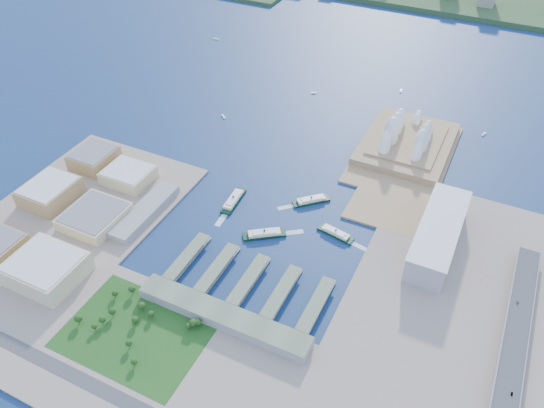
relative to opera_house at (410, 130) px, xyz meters
The scene contains 23 objects.
ground 300.75m from the opera_house, 110.56° to the right, with size 3000.00×3000.00×0.00m, color #11234F.
west_land 524.58m from the opera_house, 132.68° to the right, with size 220.00×390.00×3.00m, color gray.
south_land 502.05m from the opera_house, 102.09° to the right, with size 720.00×180.00×3.00m, color gray.
east_land 357.85m from the opera_house, 67.75° to the right, with size 240.00×500.00×3.00m, color gray.
peninsula 36.56m from the opera_house, 82.87° to the right, with size 135.00×220.00×3.00m, color #997A53.
opera_house is the anchor object (origin of this frame).
toaster_building 219.62m from the opera_house, 65.77° to the right, with size 45.00×155.00×35.00m, color #97979C.
expressway 392.63m from the opera_house, 60.16° to the right, with size 26.00×340.00×11.85m, color gray, non-canonical shape.
west_buildings 498.76m from the opera_house, 135.41° to the right, with size 200.00×280.00×27.00m, color #A68453, non-canonical shape.
ferry_wharves 367.50m from the opera_house, 104.38° to the right, with size 184.00×90.00×9.30m, color #5C684F, non-canonical shape.
terminal_building 425.27m from the opera_house, 102.24° to the right, with size 200.00×28.00×12.00m, color gray.
park 498.56m from the opera_house, 109.34° to the right, with size 150.00×110.00×16.00m, color #194714, non-canonical shape.
ferry_a 295.62m from the opera_house, 127.32° to the right, with size 14.36×56.42×10.67m, color black, non-canonical shape.
ferry_b 206.50m from the opera_house, 113.83° to the right, with size 13.18×51.77×9.79m, color black, non-canonical shape.
ferry_c 297.85m from the opera_house, 111.88° to the right, with size 13.97×54.88×10.38m, color black, non-canonical shape.
ferry_d 237.35m from the opera_house, 97.19° to the right, with size 12.49×49.07×9.28m, color black, non-canonical shape.
boat_a 307.74m from the opera_house, behind, with size 3.43×13.72×2.65m, color white, non-canonical shape.
boat_b 221.83m from the opera_house, 153.56° to the left, with size 3.43×9.81×2.65m, color white, non-canonical shape.
boat_c 141.16m from the opera_house, 41.55° to the left, with size 3.43×11.75×2.64m, color white, non-canonical shape.
boat_d 530.23m from the opera_house, 154.62° to the left, with size 3.24×14.83×2.50m, color white, non-canonical shape.
boat_e 185.87m from the opera_house, 107.96° to the left, with size 3.65×11.47×2.81m, color white, non-canonical shape.
car_b 428.31m from the opera_house, 62.29° to the right, with size 1.45×4.15×1.37m, color slate.
car_c 325.36m from the opera_house, 54.00° to the right, with size 1.92×4.71×1.37m, color slate.
Camera 1 is at (217.26, -431.21, 468.96)m, focal length 35.00 mm.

